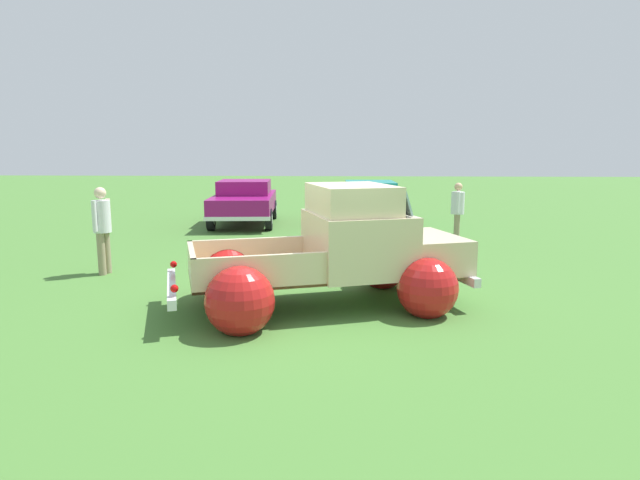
{
  "coord_description": "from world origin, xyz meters",
  "views": [
    {
      "loc": [
        0.41,
        -8.36,
        2.49
      ],
      "look_at": [
        0.0,
        0.62,
        0.96
      ],
      "focal_mm": 30.55,
      "sensor_mm": 36.0,
      "label": 1
    }
  ],
  "objects_px": {
    "show_car_1": "(370,202)",
    "spectator_1": "(102,225)",
    "show_car_0": "(244,200)",
    "spectator_0": "(458,209)",
    "vintage_pickup_truck": "(342,258)"
  },
  "relations": [
    {
      "from": "show_car_1",
      "to": "spectator_1",
      "type": "relative_size",
      "value": 2.55
    },
    {
      "from": "show_car_1",
      "to": "spectator_0",
      "type": "height_order",
      "value": "spectator_0"
    },
    {
      "from": "spectator_0",
      "to": "spectator_1",
      "type": "relative_size",
      "value": 0.92
    },
    {
      "from": "show_car_0",
      "to": "spectator_1",
      "type": "bearing_deg",
      "value": -15.99
    },
    {
      "from": "vintage_pickup_truck",
      "to": "spectator_0",
      "type": "bearing_deg",
      "value": 45.07
    },
    {
      "from": "show_car_1",
      "to": "show_car_0",
      "type": "bearing_deg",
      "value": -97.24
    },
    {
      "from": "vintage_pickup_truck",
      "to": "spectator_1",
      "type": "xyz_separation_m",
      "value": [
        -4.74,
        1.92,
        0.23
      ]
    },
    {
      "from": "show_car_1",
      "to": "spectator_0",
      "type": "distance_m",
      "value": 3.63
    },
    {
      "from": "show_car_0",
      "to": "show_car_1",
      "type": "relative_size",
      "value": 0.99
    },
    {
      "from": "show_car_1",
      "to": "spectator_1",
      "type": "height_order",
      "value": "spectator_1"
    },
    {
      "from": "vintage_pickup_truck",
      "to": "show_car_1",
      "type": "height_order",
      "value": "vintage_pickup_truck"
    },
    {
      "from": "spectator_0",
      "to": "show_car_1",
      "type": "bearing_deg",
      "value": 139.3
    },
    {
      "from": "show_car_1",
      "to": "spectator_0",
      "type": "xyz_separation_m",
      "value": [
        2.15,
        -2.92,
        0.12
      ]
    },
    {
      "from": "show_car_1",
      "to": "spectator_1",
      "type": "distance_m",
      "value": 8.87
    },
    {
      "from": "show_car_0",
      "to": "spectator_1",
      "type": "xyz_separation_m",
      "value": [
        -1.48,
        -7.27,
        0.21
      ]
    }
  ]
}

